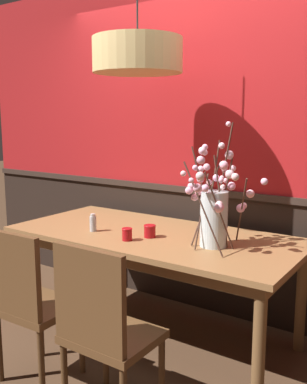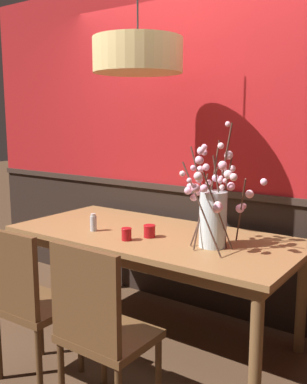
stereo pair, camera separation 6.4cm
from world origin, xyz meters
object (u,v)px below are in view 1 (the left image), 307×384
at_px(vase_with_blossoms, 214,212).
at_px(candle_holder_nearer_edge, 127,234).
at_px(dining_table, 154,244).
at_px(chair_near_side_right, 103,326).
at_px(chair_far_side_left, 182,232).
at_px(chair_near_side_left, 29,299).
at_px(chair_far_side_right, 246,243).
at_px(condiment_bottle, 93,223).
at_px(candle_holder_nearer_center, 150,231).
at_px(pendant_lamp, 138,56).

distance_m(vase_with_blossoms, candle_holder_nearer_edge, 0.60).
bearing_deg(dining_table, chair_near_side_right, -71.27).
bearing_deg(chair_far_side_left, chair_near_side_left, -89.79).
xyz_separation_m(dining_table, chair_far_side_left, (-0.28, 0.87, -0.15)).
xyz_separation_m(chair_far_side_right, vase_with_blossoms, (0.16, -0.96, 0.46)).
height_order(chair_near_side_right, candle_holder_nearer_edge, chair_near_side_right).
bearing_deg(condiment_bottle, chair_near_side_left, -80.27).
relative_size(chair_near_side_left, candle_holder_nearer_edge, 11.29).
height_order(candle_holder_nearer_center, condiment_bottle, condiment_bottle).
bearing_deg(candle_holder_nearer_edge, pendant_lamp, 110.42).
bearing_deg(vase_with_blossoms, candle_holder_nearer_edge, -159.53).
relative_size(dining_table, chair_far_side_left, 2.13).
height_order(dining_table, candle_holder_nearer_center, candle_holder_nearer_center).
bearing_deg(vase_with_blossoms, chair_far_side_right, 99.77).
height_order(chair_near_side_right, candle_holder_nearer_center, chair_near_side_right).
distance_m(chair_far_side_right, chair_near_side_right, 1.81).
bearing_deg(dining_table, chair_far_side_right, 70.06).
xyz_separation_m(dining_table, chair_far_side_right, (0.33, 0.91, -0.16)).
distance_m(chair_far_side_left, candle_holder_nearer_edge, 1.17).
relative_size(chair_far_side_left, pendant_lamp, 1.13).
distance_m(dining_table, pendant_lamp, 1.30).
distance_m(chair_near_side_right, chair_far_side_left, 1.87).
distance_m(chair_near_side_right, pendant_lamp, 1.77).
relative_size(chair_near_side_right, candle_holder_nearer_center, 11.28).
bearing_deg(chair_near_side_right, vase_with_blossoms, 77.67).
bearing_deg(pendant_lamp, chair_near_side_left, -98.27).
distance_m(chair_near_side_right, candle_holder_nearer_edge, 0.79).
bearing_deg(dining_table, pendant_lamp, 175.03).
relative_size(chair_near_side_left, chair_far_side_left, 0.98).
distance_m(dining_table, chair_far_side_right, 0.98).
height_order(dining_table, chair_near_side_left, chair_near_side_left).
bearing_deg(vase_with_blossoms, chair_near_side_right, -102.33).
distance_m(candle_holder_nearer_center, candle_holder_nearer_edge, 0.17).
xyz_separation_m(dining_table, pendant_lamp, (-0.14, 0.01, 1.29)).
bearing_deg(chair_far_side_right, pendant_lamp, -117.61).
height_order(chair_far_side_right, chair_near_side_right, chair_near_side_right).
relative_size(condiment_bottle, pendant_lamp, 0.15).
bearing_deg(chair_far_side_right, chair_far_side_left, -176.44).
xyz_separation_m(dining_table, candle_holder_nearer_center, (0.04, -0.10, 0.12)).
bearing_deg(pendant_lamp, vase_with_blossoms, -5.66).
relative_size(dining_table, chair_near_side_right, 2.14).
bearing_deg(candle_holder_nearer_center, chair_far_side_right, 73.92).
bearing_deg(vase_with_blossoms, condiment_bottle, -170.53).
bearing_deg(candle_holder_nearer_center, pendant_lamp, 147.43).
height_order(dining_table, chair_far_side_left, chair_far_side_left).
xyz_separation_m(chair_far_side_left, condiment_bottle, (-0.11, -1.07, 0.29)).
distance_m(chair_near_side_left, vase_with_blossoms, 1.22).
distance_m(chair_near_side_left, condiment_bottle, 0.76).
bearing_deg(candle_holder_nearer_center, chair_near_side_left, -111.37).
xyz_separation_m(chair_near_side_right, candle_holder_nearer_center, (-0.27, 0.80, 0.28)).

